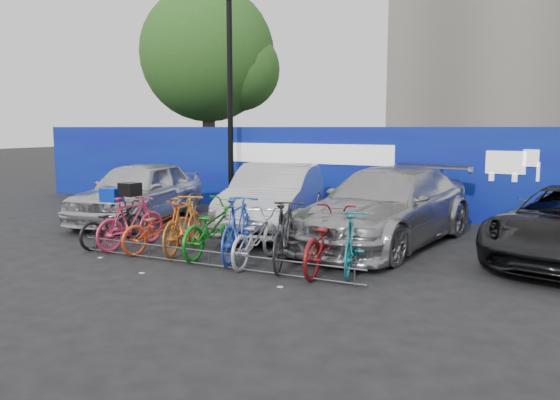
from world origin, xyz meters
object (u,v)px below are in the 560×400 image
Objects in this scene: car_1 at (275,198)px; bike_6 at (256,237)px; tree at (213,58)px; car_2 at (387,206)px; bike_5 at (238,228)px; car_0 at (139,191)px; bike_1 at (131,222)px; bike_9 at (352,243)px; bike_2 at (159,227)px; bike_7 at (285,234)px; bike_0 at (113,224)px; bike_3 at (183,224)px; bike_rack at (209,258)px; bike_4 at (212,227)px; lamppost at (230,96)px; bike_8 at (326,240)px.

car_1 reaches higher than bike_6.
tree is 12.40m from car_2.
car_2 is at bearing -19.72° from car_1.
car_2 is (8.97, -7.40, -4.29)m from tree.
bike_5 is (0.69, -2.87, -0.19)m from car_1.
bike_1 is (1.95, -2.52, -0.25)m from car_0.
car_0 is at bearing -45.76° from bike_1.
car_1 is 4.01m from bike_9.
bike_7 reaches higher than bike_2.
bike_1 is at bearing -10.16° from bike_9.
bike_0 is 0.98× the size of bike_1.
bike_0 is at bearing 12.58° from bike_2.
bike_3 is 1.25m from bike_5.
bike_6 is (1.11, -2.97, -0.29)m from car_1.
bike_rack is at bearing -114.08° from car_2.
tree is at bearing -59.30° from bike_9.
bike_rack is (6.77, -10.66, -4.91)m from tree.
bike_4 is (2.29, 0.17, 0.08)m from bike_0.
lamppost is at bearing -55.47° from bike_9.
bike_2 is (0.64, 0.04, -0.06)m from bike_1.
car_2 reaches higher than bike_4.
bike_8 is (1.87, 0.67, 0.37)m from bike_rack.
bike_1 is (-1.71, -2.96, -0.25)m from car_1.
bike_rack is at bearing 63.70° from bike_5.
bike_rack is 1.04× the size of car_2.
car_1 reaches higher than bike_5.
car_2 is 4.13m from bike_3.
car_0 is at bearing -32.06° from bike_2.
bike_8 is (3.48, 0.01, 0.07)m from bike_2.
car_2 reaches higher than bike_3.
car_1 reaches higher than bike_4.
bike_0 is 2.92m from bike_5.
bike_8 is at bearing -168.09° from bike_2.
bike_8 is (1.72, -0.03, -0.05)m from bike_5.
bike_7 is at bearing -172.90° from bike_1.
bike_2 is at bearing -4.31° from bike_6.
car_1 is 2.75m from car_2.
bike_0 is (-4.96, -2.61, -0.33)m from car_2.
tree is at bearing -65.89° from bike_7.
bike_3 is at bearing -12.14° from bike_9.
bike_5 reaches higher than bike_4.
bike_1 is 0.86× the size of bike_4.
bike_9 is at bearing -178.49° from bike_6.
bike_rack is 5.28m from car_0.
bike_6 is (4.77, -2.53, -0.30)m from car_0.
tree reaches higher than bike_rack.
bike_7 is (0.56, 0.04, 0.09)m from bike_6.
bike_6 is at bearing -37.68° from car_0.
bike_1 is (0.95, -5.38, -2.75)m from lamppost.
bike_3 is (-1.09, 0.77, 0.39)m from bike_rack.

